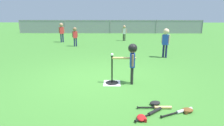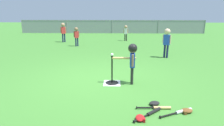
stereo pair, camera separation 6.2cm
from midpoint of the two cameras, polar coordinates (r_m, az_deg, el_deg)
ground_plane at (r=5.36m, az=-3.28°, el=-4.80°), size 60.00×60.00×0.00m
home_plate at (r=5.04m, az=0.36°, el=-6.00°), size 0.44×0.44×0.01m
batting_tee at (r=5.00m, az=0.36°, el=-4.76°), size 0.32×0.32×0.73m
baseball_on_tee at (r=4.82m, az=0.37°, el=2.52°), size 0.07×0.07×0.07m
batter_child at (r=4.83m, az=6.40°, el=2.20°), size 0.63×0.30×1.05m
fielder_deep_center at (r=10.56m, az=-10.43°, el=8.50°), size 0.29×0.20×1.03m
fielder_deep_right at (r=8.02m, az=16.28°, el=6.87°), size 0.30×0.25×1.18m
fielder_deep_left at (r=12.43m, az=4.29°, el=9.54°), size 0.29×0.20×1.00m
fielder_near_right at (r=12.21m, az=-14.24°, el=9.59°), size 0.32×0.23×1.18m
spare_bat_silver at (r=3.86m, az=20.26°, el=-13.50°), size 0.68×0.36×0.06m
spare_bat_wood at (r=3.88m, az=14.20°, el=-12.82°), size 0.67×0.07×0.06m
spare_bat_black at (r=3.68m, az=12.14°, el=-14.35°), size 0.57×0.50×0.06m
glove_by_plate at (r=3.48m, az=8.96°, el=-15.94°), size 0.19×0.24×0.07m
glove_near_bats at (r=3.92m, az=21.85°, el=-13.11°), size 0.25×0.21×0.07m
glove_tossed_aside at (r=4.02m, az=13.00°, el=-11.66°), size 0.26×0.24×0.07m
outfield_fence at (r=16.95m, az=0.15°, el=10.95°), size 16.06×0.06×1.15m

